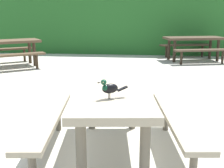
# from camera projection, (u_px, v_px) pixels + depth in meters

# --- Properties ---
(ground_plane) EXTENTS (60.00, 60.00, 0.00)m
(ground_plane) POSITION_uv_depth(u_px,v_px,m) (99.00, 145.00, 3.40)
(ground_plane) COLOR beige
(hedge_wall) EXTENTS (28.00, 1.80, 1.95)m
(hedge_wall) POSITION_uv_depth(u_px,v_px,m) (133.00, 26.00, 11.16)
(hedge_wall) COLOR #235B23
(hedge_wall) RESTS_ON ground
(picnic_table_foreground) EXTENTS (1.88, 1.90, 0.74)m
(picnic_table_foreground) POSITION_uv_depth(u_px,v_px,m) (112.00, 104.00, 3.08)
(picnic_table_foreground) COLOR gray
(picnic_table_foreground) RESTS_ON ground
(bird_grackle) EXTENTS (0.26, 0.16, 0.18)m
(bird_grackle) POSITION_uv_depth(u_px,v_px,m) (109.00, 88.00, 2.61)
(bird_grackle) COLOR black
(bird_grackle) RESTS_ON picnic_table_foreground
(picnic_table_mid_left) EXTENTS (2.37, 2.37, 0.74)m
(picnic_table_mid_left) POSITION_uv_depth(u_px,v_px,m) (6.00, 47.00, 8.13)
(picnic_table_mid_left) COLOR brown
(picnic_table_mid_left) RESTS_ON ground
(picnic_table_mid_right) EXTENTS (2.07, 2.05, 0.74)m
(picnic_table_mid_right) POSITION_uv_depth(u_px,v_px,m) (193.00, 43.00, 9.21)
(picnic_table_mid_right) COLOR #473828
(picnic_table_mid_right) RESTS_ON ground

